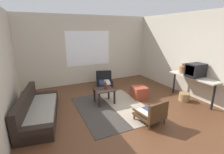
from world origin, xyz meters
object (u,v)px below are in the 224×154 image
object	(u,v)px
armchair_by_window	(104,80)
console_shelf	(193,79)
glass_bottle	(106,86)
wicker_basket	(184,97)
crt_television	(196,70)
clay_vase	(182,69)
couch	(37,111)
armchair_striped_foreground	(152,113)
coffee_table	(104,92)
ottoman_orange	(139,92)

from	to	relation	value
armchair_by_window	console_shelf	world-z (taller)	console_shelf
glass_bottle	wicker_basket	distance (m)	2.49
crt_television	clay_vase	distance (m)	0.48
wicker_basket	console_shelf	bearing A→B (deg)	-13.93
armchair_by_window	glass_bottle	size ratio (longest dim) A/B	3.13
crt_television	glass_bottle	bearing A→B (deg)	156.74
crt_television	wicker_basket	bearing A→B (deg)	154.17
couch	console_shelf	distance (m)	4.50
armchair_striped_foreground	wicker_basket	distance (m)	1.83
coffee_table	armchair_striped_foreground	distance (m)	1.62
clay_vase	armchair_by_window	bearing A→B (deg)	135.82
armchair_by_window	clay_vase	world-z (taller)	clay_vase
coffee_table	armchair_by_window	size ratio (longest dim) A/B	0.74
ottoman_orange	glass_bottle	bearing A→B (deg)	170.99
clay_vase	console_shelf	bearing A→B (deg)	-90.00
coffee_table	armchair_by_window	world-z (taller)	armchair_by_window
console_shelf	wicker_basket	xyz separation A→B (m)	(-0.21, 0.05, -0.58)
console_shelf	crt_television	world-z (taller)	crt_television
wicker_basket	armchair_striped_foreground	bearing A→B (deg)	-161.40
coffee_table	wicker_basket	xyz separation A→B (m)	(2.32, -0.92, -0.22)
armchair_striped_foreground	crt_television	size ratio (longest dim) A/B	1.27
wicker_basket	coffee_table	bearing A→B (deg)	158.29
armchair_striped_foreground	wicker_basket	bearing A→B (deg)	18.60
crt_television	armchair_by_window	bearing A→B (deg)	129.46
console_shelf	crt_television	xyz separation A→B (m)	(-0.00, -0.05, 0.29)
ottoman_orange	wicker_basket	size ratio (longest dim) A/B	1.41
armchair_by_window	armchair_striped_foreground	world-z (taller)	armchair_by_window
coffee_table	ottoman_orange	world-z (taller)	coffee_table
coffee_table	glass_bottle	distance (m)	0.21
armchair_by_window	glass_bottle	bearing A→B (deg)	-111.04
couch	crt_television	xyz separation A→B (m)	(4.39, -0.91, 0.78)
clay_vase	ottoman_orange	bearing A→B (deg)	163.16
coffee_table	glass_bottle	bearing A→B (deg)	30.73
couch	armchair_striped_foreground	distance (m)	2.81
console_shelf	glass_bottle	size ratio (longest dim) A/B	6.30
couch	glass_bottle	xyz separation A→B (m)	(1.91, 0.16, 0.33)
armchair_striped_foreground	glass_bottle	distance (m)	1.66
console_shelf	clay_vase	distance (m)	0.48
couch	armchair_by_window	distance (m)	2.84
coffee_table	wicker_basket	bearing A→B (deg)	-21.71
crt_television	wicker_basket	world-z (taller)	crt_television
couch	glass_bottle	size ratio (longest dim) A/B	9.03
armchair_by_window	couch	bearing A→B (deg)	-148.60
crt_television	clay_vase	bearing A→B (deg)	89.62
console_shelf	glass_bottle	distance (m)	2.68
coffee_table	armchair_by_window	xyz separation A→B (m)	(0.57, 1.36, -0.09)
ottoman_orange	console_shelf	distance (m)	1.68
couch	glass_bottle	world-z (taller)	glass_bottle
couch	armchair_striped_foreground	world-z (taller)	couch
clay_vase	wicker_basket	size ratio (longest dim) A/B	1.05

